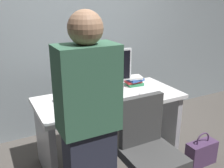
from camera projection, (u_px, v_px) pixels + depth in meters
The scene contains 13 objects.
ground_plane at pixel (110, 155), 2.87m from camera, with size 9.00×9.00×0.00m, color #4C4742.
wall_back at pixel (77, 15), 3.14m from camera, with size 6.40×0.10×3.00m, color gray.
desk at pixel (110, 115), 2.71m from camera, with size 1.53×0.70×0.72m.
office_chair at pixel (149, 158), 2.12m from camera, with size 0.52×0.52×0.94m.
person_at_desk at pixel (89, 130), 1.73m from camera, with size 0.40×0.24×1.64m.
monitor at pixel (108, 68), 2.72m from camera, with size 0.54×0.16×0.46m.
keyboard at pixel (118, 99), 2.53m from camera, with size 0.43×0.13×0.02m, color white.
mouse at pixel (143, 95), 2.63m from camera, with size 0.06×0.10×0.03m, color white.
cup_near_keyboard at pixel (79, 100), 2.40m from camera, with size 0.08×0.08×0.10m, color #3372B2.
cup_by_monitor at pixel (58, 98), 2.49m from camera, with size 0.07×0.07×0.08m, color silver.
book_stack at pixel (134, 81), 2.95m from camera, with size 0.21×0.17×0.11m.
cell_phone at pixel (156, 96), 2.64m from camera, with size 0.07×0.14×0.01m, color black.
handbag at pixel (201, 153), 2.69m from camera, with size 0.34×0.14×0.38m.
Camera 1 is at (-1.12, -2.18, 1.70)m, focal length 40.45 mm.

